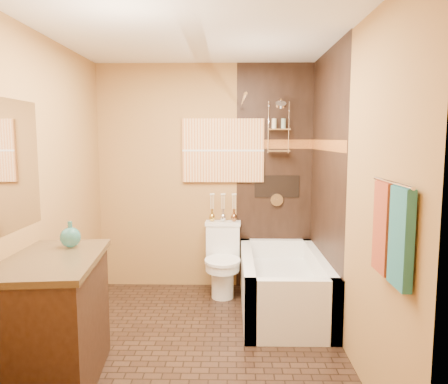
{
  "coord_description": "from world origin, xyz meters",
  "views": [
    {
      "loc": [
        0.29,
        -3.37,
        1.68
      ],
      "look_at": [
        0.23,
        0.4,
        1.22
      ],
      "focal_mm": 35.0,
      "sensor_mm": 36.0,
      "label": 1
    }
  ],
  "objects_px": {
    "bathtub": "(283,289)",
    "vanity": "(52,321)",
    "sunset_painting": "(223,151)",
    "toilet": "(223,259)"
  },
  "relations": [
    {
      "from": "bathtub",
      "to": "vanity",
      "type": "height_order",
      "value": "vanity"
    },
    {
      "from": "sunset_painting",
      "to": "bathtub",
      "type": "distance_m",
      "value": 1.63
    },
    {
      "from": "sunset_painting",
      "to": "vanity",
      "type": "height_order",
      "value": "sunset_painting"
    },
    {
      "from": "toilet",
      "to": "vanity",
      "type": "height_order",
      "value": "vanity"
    },
    {
      "from": "sunset_painting",
      "to": "toilet",
      "type": "height_order",
      "value": "sunset_painting"
    },
    {
      "from": "bathtub",
      "to": "vanity",
      "type": "bearing_deg",
      "value": -142.71
    },
    {
      "from": "sunset_painting",
      "to": "bathtub",
      "type": "bearing_deg",
      "value": -50.39
    },
    {
      "from": "bathtub",
      "to": "toilet",
      "type": "height_order",
      "value": "toilet"
    },
    {
      "from": "vanity",
      "to": "sunset_painting",
      "type": "bearing_deg",
      "value": 55.35
    },
    {
      "from": "bathtub",
      "to": "toilet",
      "type": "bearing_deg",
      "value": 142.08
    }
  ]
}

